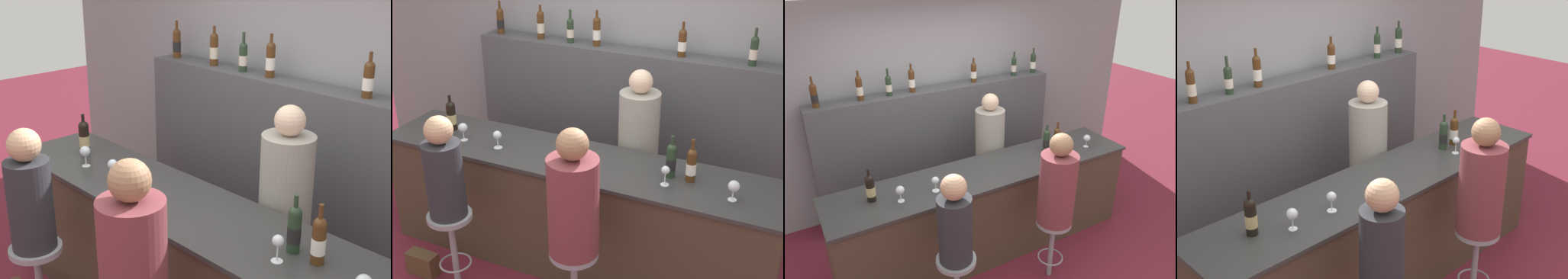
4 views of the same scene
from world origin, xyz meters
The scene contains 20 objects.
wall_back centered at (0.00, 1.72, 1.30)m, with size 6.40×0.05×2.60m.
bar_counter centered at (0.00, 0.32, 0.50)m, with size 3.28×0.68×1.00m.
back_bar_cabinet centered at (0.00, 1.50, 0.78)m, with size 3.08×0.28×1.56m.
wine_bottle_counter_0 centered at (-1.19, 0.36, 1.14)m, with size 0.08×0.08×0.32m.
wine_bottle_counter_1 centered at (0.77, 0.36, 1.14)m, with size 0.07×0.07×0.32m.
wine_bottle_counter_2 centered at (0.92, 0.36, 1.13)m, with size 0.07×0.07×0.33m.
wine_bottle_backbar_1 centered at (-0.93, 1.50, 1.70)m, with size 0.07×0.07×0.33m.
wine_bottle_backbar_2 centered at (-0.61, 1.50, 1.68)m, with size 0.07×0.07×0.31m.
wine_bottle_backbar_3 centered at (-0.33, 1.50, 1.70)m, with size 0.07×0.07×0.33m.
wine_bottle_backbar_4 centered at (0.48, 1.50, 1.69)m, with size 0.07×0.07×0.31m.
wine_bottle_backbar_5 centered at (1.09, 1.50, 1.69)m, with size 0.07×0.07×0.32m.
wine_bottle_backbar_6 centered at (1.41, 1.50, 1.70)m, with size 0.08×0.08×0.33m.
wine_glass_0 centered at (-0.97, 0.22, 1.11)m, with size 0.08×0.08×0.15m.
wine_glass_1 centered at (-0.63, 0.22, 1.11)m, with size 0.07×0.07×0.15m.
wine_glass_2 centered at (0.78, 0.22, 1.11)m, with size 0.06×0.06×0.15m.
wine_glass_3 centered at (1.25, 0.22, 1.11)m, with size 0.08×0.08×0.15m.
guest_seated_left centered at (-0.72, -0.35, 1.04)m, with size 0.28×0.28×0.80m.
bar_stool_right centered at (0.33, -0.35, 0.53)m, with size 0.34×0.34×0.68m.
guest_seated_right centered at (0.33, -0.35, 1.08)m, with size 0.34×0.34×0.91m.
bartender centered at (0.34, 0.86, 0.74)m, with size 0.34×0.34×1.61m.
Camera 4 is at (-2.75, -2.33, 2.92)m, focal length 50.00 mm.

